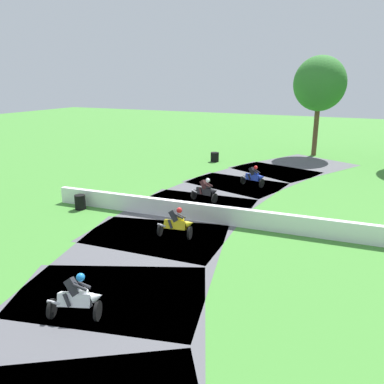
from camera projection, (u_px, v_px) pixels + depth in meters
ground_plane at (177, 218)px, 20.16m from camera, size 120.00×120.00×0.00m
track_asphalt at (210, 222)px, 19.51m from camera, size 13.50×40.36×0.01m
safety_barrier at (293, 224)px, 17.96m from camera, size 25.99×1.91×0.90m
motorcycle_lead_blue at (254, 176)px, 25.86m from camera, size 1.71×1.01×1.42m
motorcycle_chase_black at (206, 190)px, 22.63m from camera, size 1.71×0.89×1.43m
motorcycle_trailing_yellow at (177, 223)px, 17.55m from camera, size 1.67×0.97×1.43m
motorcycle_fourth_white at (78, 298)px, 11.64m from camera, size 1.67×1.24×1.42m
tire_stack_near at (215, 157)px, 33.54m from camera, size 0.70×0.70×0.80m
tire_stack_mid_a at (80, 202)px, 21.36m from camera, size 0.58×0.58×0.80m
tree_far_right at (320, 84)px, 34.68m from camera, size 4.59×4.59×8.86m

